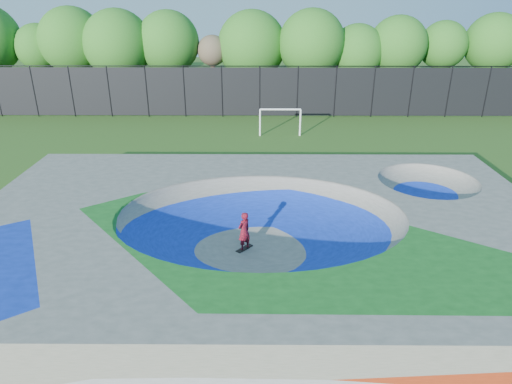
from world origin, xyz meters
TOP-DOWN VIEW (x-y plane):
  - ground at (0.00, 0.00)m, footprint 120.00×120.00m
  - skate_deck at (0.00, 0.00)m, footprint 22.00×14.00m
  - skater at (-0.62, -0.06)m, footprint 0.67×0.67m
  - skateboard at (-0.62, -0.06)m, footprint 0.67×0.74m
  - soccer_goal at (1.41, 15.55)m, footprint 2.91×0.12m
  - fence at (0.00, 21.00)m, footprint 48.09×0.09m
  - treeline at (-2.30, 25.66)m, footprint 53.32×6.86m

SIDE VIEW (x-z plane):
  - ground at x=0.00m, z-range 0.00..0.00m
  - skateboard at x=-0.62m, z-range 0.00..0.05m
  - skate_deck at x=0.00m, z-range 0.00..1.50m
  - skater at x=-0.62m, z-range 0.00..1.57m
  - soccer_goal at x=1.41m, z-range 0.37..2.29m
  - fence at x=0.00m, z-range 0.08..4.12m
  - treeline at x=-2.30m, z-range 0.93..9.49m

